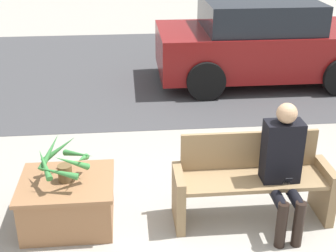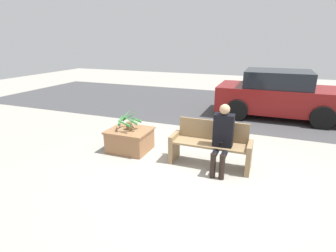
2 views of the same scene
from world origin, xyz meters
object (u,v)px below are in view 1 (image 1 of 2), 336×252
(person_seated, at_px, (284,163))
(planter_box, at_px, (68,200))
(potted_plant, at_px, (64,162))
(parked_car, at_px, (261,42))
(bench, at_px, (252,180))

(person_seated, relative_size, planter_box, 1.40)
(potted_plant, bearing_deg, parked_car, 53.43)
(person_seated, relative_size, potted_plant, 2.27)
(planter_box, bearing_deg, person_seated, -5.94)
(bench, xyz_separation_m, potted_plant, (-1.88, 0.04, 0.29))
(potted_plant, relative_size, parked_car, 0.15)
(bench, height_order, parked_car, parked_car)
(person_seated, xyz_separation_m, planter_box, (-2.13, 0.22, -0.45))
(bench, bearing_deg, parked_car, 73.56)
(planter_box, xyz_separation_m, parked_car, (3.14, 4.23, 0.47))
(bench, bearing_deg, person_seated, -35.19)
(bench, relative_size, planter_box, 1.72)
(person_seated, relative_size, parked_car, 0.34)
(planter_box, distance_m, potted_plant, 0.45)
(bench, xyz_separation_m, person_seated, (0.25, -0.18, 0.29))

